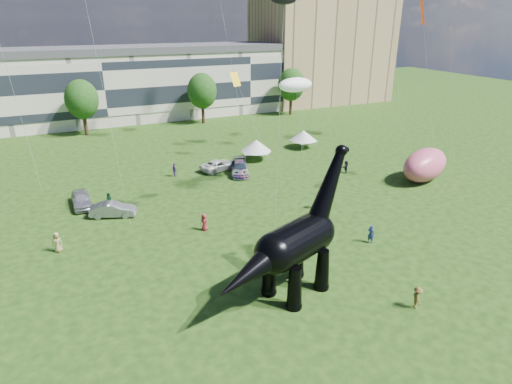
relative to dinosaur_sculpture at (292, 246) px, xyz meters
name	(u,v)px	position (x,y,z in m)	size (l,w,h in m)	color
ground	(329,292)	(2.62, -0.96, -3.83)	(220.00, 220.00, 0.00)	#16330C
terrace_row	(102,88)	(-5.38, 61.04, 2.17)	(78.00, 11.00, 12.00)	beige
apartment_block	(321,50)	(42.62, 64.04, 7.17)	(28.00, 18.00, 22.00)	tan
tree_mid_left	(81,96)	(-9.38, 52.04, 2.46)	(5.20, 5.20, 9.44)	#382314
tree_mid_right	(202,88)	(10.62, 52.04, 2.46)	(5.20, 5.20, 9.44)	#382314
tree_far_right	(291,82)	(28.62, 52.04, 2.46)	(5.20, 5.20, 9.44)	#382314
dinosaur_sculpture	(292,246)	(0.00, 0.00, 0.00)	(12.15, 6.22, 10.14)	black
car_silver	(81,199)	(-12.17, 21.96, -3.05)	(1.83, 4.56, 1.55)	silver
car_grey	(113,210)	(-9.56, 18.19, -3.11)	(1.52, 4.35, 1.43)	gray
car_white	(219,165)	(4.34, 26.64, -3.16)	(2.23, 4.83, 1.34)	silver
car_dark	(239,168)	(6.22, 24.33, -3.08)	(2.08, 5.13, 1.49)	#595960
gazebo_near	(256,146)	(10.41, 28.59, -1.86)	(5.25, 5.25, 2.80)	silver
gazebo_far	(303,136)	(19.07, 30.85, -1.97)	(4.37, 4.37, 2.65)	silver
inflatable_pink	(425,165)	(25.19, 13.25, -1.92)	(7.66, 3.83, 3.83)	#D25173
visitors	(223,204)	(0.51, 14.83, -2.99)	(46.80, 37.63, 1.78)	#317A41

